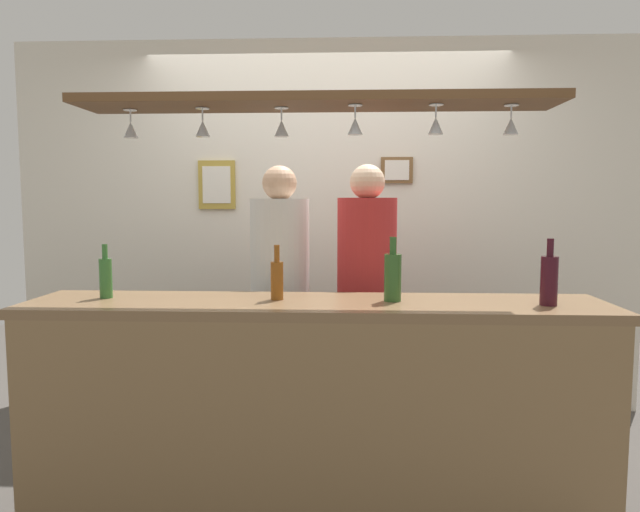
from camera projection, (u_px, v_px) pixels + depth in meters
ground_plane at (319, 476)px, 3.13m from camera, size 8.00×8.00×0.00m
back_wall at (327, 227)px, 4.10m from camera, size 4.40×0.06×2.60m
bar_counter at (314, 381)px, 2.56m from camera, size 2.70×0.55×1.02m
overhead_glass_rack at (316, 102)px, 2.64m from camera, size 2.20×0.36×0.04m
hanging_wineglass_far_left at (131, 129)px, 2.73m from camera, size 0.07×0.07×0.13m
hanging_wineglass_left at (203, 128)px, 2.68m from camera, size 0.07×0.07×0.13m
hanging_wineglass_center_left at (282, 127)px, 2.67m from camera, size 0.07×0.07×0.13m
hanging_wineglass_center at (355, 125)px, 2.60m from camera, size 0.07×0.07×0.13m
hanging_wineglass_center_right at (436, 125)px, 2.58m from camera, size 0.07×0.07×0.13m
hanging_wineglass_right at (511, 125)px, 2.60m from camera, size 0.07×0.07×0.13m
person_left_white_patterned_shirt at (280, 282)px, 3.34m from camera, size 0.34×0.34×1.69m
person_right_red_shirt at (367, 282)px, 3.32m from camera, size 0.34×0.34×1.69m
bottle_beer_green_import at (106, 277)px, 2.77m from camera, size 0.06×0.06×0.26m
bottle_beer_amber_tall at (277, 279)px, 2.72m from camera, size 0.06×0.06×0.26m
bottle_wine_dark_red at (549, 279)px, 2.57m from camera, size 0.08×0.08×0.30m
bottle_champagne_green at (393, 276)px, 2.68m from camera, size 0.08×0.08×0.30m
picture_frame_upper_small at (397, 170)px, 3.99m from camera, size 0.22×0.02×0.18m
picture_frame_caricature at (217, 185)px, 4.06m from camera, size 0.26×0.02×0.34m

